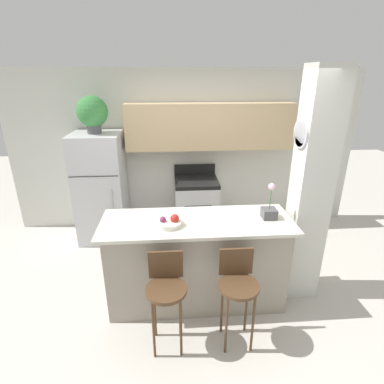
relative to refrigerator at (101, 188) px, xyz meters
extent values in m
plane|color=beige|center=(1.33, -1.60, -0.83)|extent=(14.00, 14.00, 0.00)
cube|color=silver|center=(1.33, 0.42, 0.44)|extent=(5.60, 0.06, 2.55)
cube|color=tan|center=(1.69, 0.23, 0.87)|extent=(2.58, 0.32, 0.69)
cube|color=white|center=(1.47, 0.25, 0.71)|extent=(0.70, 0.28, 0.12)
cube|color=silver|center=(2.56, -1.51, 0.44)|extent=(0.36, 0.32, 2.55)
cylinder|color=silver|center=(2.37, -1.51, 1.08)|extent=(0.02, 0.31, 0.31)
cylinder|color=white|center=(2.36, -1.51, 1.08)|extent=(0.01, 0.27, 0.27)
cube|color=gray|center=(1.33, -1.60, -0.34)|extent=(1.89, 0.60, 0.99)
cube|color=beige|center=(1.33, -1.60, 0.17)|extent=(2.01, 0.72, 0.04)
cube|color=silver|center=(0.00, 0.00, -0.27)|extent=(0.71, 0.71, 1.13)
cube|color=silver|center=(0.00, 0.00, 0.57)|extent=(0.71, 0.71, 0.53)
cube|color=#333333|center=(0.00, -0.36, 0.30)|extent=(0.67, 0.01, 0.01)
cylinder|color=#B2B2B7|center=(0.23, -0.37, -0.21)|extent=(0.02, 0.02, 0.62)
cube|color=silver|center=(1.47, 0.04, -0.41)|extent=(0.67, 0.65, 0.85)
cube|color=black|center=(1.47, 0.04, 0.05)|extent=(0.67, 0.65, 0.06)
cube|color=black|center=(1.47, 0.35, 0.16)|extent=(0.67, 0.04, 0.16)
cube|color=black|center=(1.47, -0.29, -0.36)|extent=(0.40, 0.01, 0.27)
cylinder|color=#4C331E|center=(1.00, -2.21, -0.18)|extent=(0.38, 0.38, 0.03)
cube|color=#4C331E|center=(1.00, -2.05, -0.02)|extent=(0.32, 0.02, 0.28)
cylinder|color=#4C331E|center=(0.88, -2.33, -0.51)|extent=(0.02, 0.02, 0.64)
cylinder|color=#4C331E|center=(1.12, -2.33, -0.51)|extent=(0.02, 0.02, 0.64)
cylinder|color=#4C331E|center=(0.88, -2.09, -0.51)|extent=(0.02, 0.02, 0.64)
cylinder|color=#4C331E|center=(1.12, -2.09, -0.51)|extent=(0.02, 0.02, 0.64)
cylinder|color=#4C331E|center=(1.66, -2.21, -0.18)|extent=(0.38, 0.38, 0.03)
cube|color=#4C331E|center=(1.66, -2.05, -0.02)|extent=(0.32, 0.02, 0.28)
cylinder|color=#4C331E|center=(1.54, -2.33, -0.51)|extent=(0.02, 0.02, 0.64)
cylinder|color=#4C331E|center=(1.78, -2.33, -0.51)|extent=(0.02, 0.02, 0.64)
cylinder|color=#4C331E|center=(1.54, -2.09, -0.51)|extent=(0.02, 0.02, 0.64)
cylinder|color=#4C331E|center=(1.78, -2.09, -0.51)|extent=(0.02, 0.02, 0.64)
cylinder|color=#4C4C51|center=(0.00, 0.00, 0.90)|extent=(0.20, 0.20, 0.14)
sphere|color=#387F3D|center=(0.00, 0.00, 1.14)|extent=(0.43, 0.43, 0.43)
cube|color=#4C4C51|center=(2.10, -1.58, 0.24)|extent=(0.15, 0.15, 0.11)
cylinder|color=#386633|center=(2.10, -1.58, 0.41)|extent=(0.01, 0.01, 0.23)
sphere|color=#E5B2D1|center=(2.10, -1.58, 0.55)|extent=(0.07, 0.07, 0.07)
cylinder|color=silver|center=(1.04, -1.68, 0.22)|extent=(0.26, 0.26, 0.05)
sphere|color=red|center=(1.10, -1.69, 0.27)|extent=(0.09, 0.09, 0.09)
sphere|color=#7A2D56|center=(0.98, -1.68, 0.26)|extent=(0.07, 0.07, 0.07)
camera|label=1|loc=(1.07, -4.39, 1.61)|focal=28.00mm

